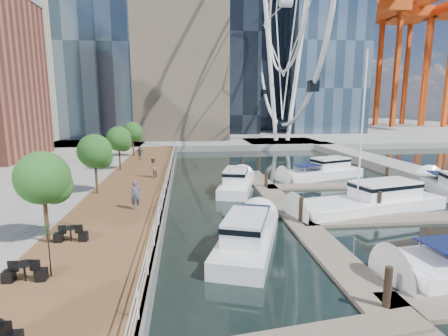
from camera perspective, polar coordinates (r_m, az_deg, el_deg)
name	(u,v)px	position (r m, az deg, el deg)	size (l,w,h in m)	color
ground	(293,289)	(16.12, 11.26, -18.75)	(520.00, 520.00, 0.00)	black
boardwalk	(131,195)	(29.66, -14.94, -4.29)	(6.00, 60.00, 1.00)	brown
seawall	(168,194)	(29.35, -9.13, -4.22)	(0.25, 60.00, 1.00)	#595954
land_far	(199,127)	(115.71, -4.15, 6.62)	(200.00, 114.00, 1.00)	gray
breakwater	(420,175)	(42.05, 29.41, -1.04)	(4.00, 60.00, 1.00)	gray
pier	(282,143)	(68.35, 9.40, 4.01)	(14.00, 12.00, 1.00)	gray
railing	(166,182)	(29.12, -9.38, -2.27)	(0.10, 60.00, 1.05)	white
floating_docks	(358,206)	(27.47, 21.00, -5.80)	(16.00, 34.00, 2.60)	#6D6051
ferris_wheel	(286,3)	(70.34, 10.06, 25.05)	(5.80, 45.60, 47.80)	white
port_cranes	(409,66)	(131.35, 27.96, 14.44)	(40.00, 52.00, 38.00)	#D84C14
street_trees	(95,151)	(28.47, -20.37, 2.59)	(2.60, 42.60, 4.60)	#3F2B1C
cafe_tables	(10,300)	(14.34, -31.50, -17.84)	(2.50, 13.70, 0.74)	black
pedestrian_near	(136,195)	(23.62, -14.23, -4.37)	(0.68, 0.45, 1.86)	#494961
pedestrian_mid	(153,168)	(33.63, -11.53, 0.08)	(0.92, 0.72, 1.90)	#86695D
pedestrian_far	(140,153)	(44.62, -13.57, 2.34)	(1.00, 0.41, 1.70)	#383E47
moored_yachts	(362,209)	(28.60, 21.65, -6.25)	(25.33, 33.77, 11.50)	white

